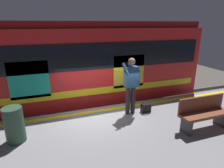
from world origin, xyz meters
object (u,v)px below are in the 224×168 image
Objects in this scene: trash_bin at (14,125)px; handbag at (146,107)px; train_carriage at (76,61)px; bench at (204,112)px; passenger at (131,82)px.

handbag is at bearing -174.51° from trash_bin.
train_carriage reaches higher than trash_bin.
bench is at bearing 123.65° from train_carriage.
train_carriage is 2.95m from passenger.
passenger is at bearing -8.90° from handbag.
handbag is at bearing 123.21° from train_carriage.
bench is 1.64× the size of trash_bin.
passenger reaches higher than bench.
train_carriage is 10.97× the size of trash_bin.
train_carriage is at bearing -123.26° from trash_bin.
handbag is 0.39× the size of trash_bin.
train_carriage is 3.82m from trash_bin.
handbag is 0.23× the size of bench.
train_carriage is at bearing -64.60° from passenger.
train_carriage reaches higher than bench.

